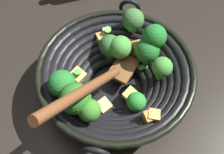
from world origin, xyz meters
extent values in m
plane|color=#28231E|center=(0.00, 0.00, 0.00)|extent=(4.00, 4.00, 0.00)
cylinder|color=black|center=(0.00, 0.00, 0.01)|extent=(0.12, 0.12, 0.01)
torus|color=black|center=(0.00, 0.00, 0.02)|extent=(0.16, 0.16, 0.02)
torus|color=black|center=(0.00, 0.00, 0.03)|extent=(0.19, 0.19, 0.02)
torus|color=black|center=(0.00, 0.00, 0.04)|extent=(0.21, 0.21, 0.02)
torus|color=black|center=(0.00, 0.00, 0.05)|extent=(0.24, 0.24, 0.02)
torus|color=black|center=(0.00, 0.00, 0.06)|extent=(0.27, 0.27, 0.02)
torus|color=black|center=(0.00, 0.00, 0.07)|extent=(0.29, 0.29, 0.02)
torus|color=black|center=(0.00, 0.00, 0.08)|extent=(0.32, 0.32, 0.02)
torus|color=black|center=(0.00, 0.00, 0.09)|extent=(0.34, 0.34, 0.01)
torus|color=black|center=(-0.06, 0.17, 0.09)|extent=(0.05, 0.03, 0.05)
torus|color=black|center=(0.06, -0.17, 0.09)|extent=(0.05, 0.03, 0.05)
cylinder|color=#64A13C|center=(-0.02, -0.11, 0.08)|extent=(0.03, 0.04, 0.03)
sphere|color=#2F7A27|center=(-0.02, -0.11, 0.12)|extent=(0.06, 0.06, 0.06)
cylinder|color=#8ABB54|center=(0.03, 0.08, 0.05)|extent=(0.03, 0.03, 0.02)
sphere|color=#21692A|center=(0.03, 0.08, 0.08)|extent=(0.06, 0.06, 0.06)
cylinder|color=#79AE5A|center=(-0.03, 0.12, 0.08)|extent=(0.03, 0.03, 0.01)
sphere|color=#3D7338|center=(-0.03, 0.12, 0.11)|extent=(0.05, 0.05, 0.05)
cylinder|color=#86B549|center=(-0.05, 0.06, 0.04)|extent=(0.03, 0.03, 0.02)
sphere|color=#336B2E|center=(-0.05, 0.06, 0.07)|extent=(0.05, 0.05, 0.05)
cylinder|color=#77B546|center=(0.03, 0.11, 0.08)|extent=(0.02, 0.03, 0.02)
sphere|color=#21752A|center=(0.03, 0.11, 0.11)|extent=(0.05, 0.05, 0.05)
cylinder|color=#75AE4F|center=(-0.06, -0.09, 0.07)|extent=(0.02, 0.02, 0.02)
sphere|color=#25752F|center=(-0.06, -0.09, 0.11)|extent=(0.05, 0.05, 0.05)
cylinder|color=#6AAE45|center=(0.07, -0.03, 0.04)|extent=(0.02, 0.02, 0.01)
sphere|color=#298C30|center=(0.07, -0.03, 0.06)|extent=(0.04, 0.04, 0.04)
cylinder|color=#6DA452|center=(0.01, -0.11, 0.08)|extent=(0.02, 0.02, 0.02)
sphere|color=#3F8629|center=(0.01, -0.11, 0.11)|extent=(0.04, 0.04, 0.04)
cylinder|color=#7BC455|center=(0.08, 0.05, 0.06)|extent=(0.02, 0.03, 0.02)
sphere|color=#48983A|center=(0.08, 0.05, 0.09)|extent=(0.04, 0.04, 0.04)
cylinder|color=#7A9C43|center=(-0.03, 0.06, 0.04)|extent=(0.03, 0.03, 0.02)
sphere|color=green|center=(-0.03, 0.06, 0.08)|extent=(0.05, 0.05, 0.05)
cube|color=#D3964C|center=(-0.08, 0.07, 0.06)|extent=(0.04, 0.04, 0.03)
cube|color=#DEB16A|center=(0.01, -0.07, 0.04)|extent=(0.04, 0.03, 0.03)
cube|color=#ECBE60|center=(0.04, -0.01, 0.03)|extent=(0.04, 0.04, 0.04)
cube|color=#DCBC64|center=(-0.07, -0.04, 0.05)|extent=(0.04, 0.03, 0.04)
cube|color=#BF712B|center=(0.00, 0.09, 0.05)|extent=(0.04, 0.04, 0.03)
cube|color=#E7924D|center=(0.04, 0.09, 0.07)|extent=(0.03, 0.04, 0.03)
cube|color=orange|center=(0.11, -0.05, 0.08)|extent=(0.03, 0.03, 0.03)
cube|color=gold|center=(0.11, -0.05, 0.08)|extent=(0.03, 0.03, 0.02)
cylinder|color=#56B247|center=(0.04, 0.07, 0.04)|extent=(0.02, 0.02, 0.00)
cylinder|color=#99D166|center=(-0.06, -0.08, 0.07)|extent=(0.02, 0.02, 0.01)
cylinder|color=#56B247|center=(-0.07, -0.04, 0.07)|extent=(0.02, 0.02, 0.01)
cylinder|color=#6BC651|center=(0.03, 0.06, 0.04)|extent=(0.02, 0.02, 0.01)
cylinder|color=#6BC651|center=(-0.08, 0.06, 0.06)|extent=(0.02, 0.02, 0.01)
cylinder|color=#99D166|center=(0.01, -0.07, 0.04)|extent=(0.02, 0.02, 0.01)
cylinder|color=#6BC651|center=(-0.07, 0.08, 0.09)|extent=(0.02, 0.02, 0.01)
cylinder|color=#99D166|center=(-0.08, 0.08, 0.08)|extent=(0.02, 0.02, 0.01)
cube|color=brown|center=(0.00, 0.03, 0.05)|extent=(0.05, 0.07, 0.01)
cylinder|color=brown|center=(0.00, -0.10, 0.15)|extent=(0.02, 0.22, 0.18)
camera|label=1|loc=(0.15, -0.26, 0.54)|focal=42.11mm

